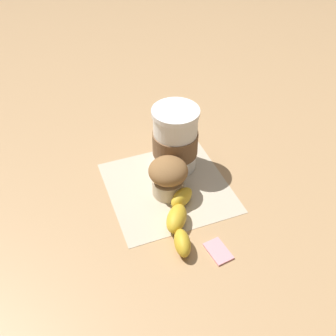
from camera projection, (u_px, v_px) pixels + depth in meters
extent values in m
plane|color=tan|center=(168.00, 187.00, 0.78)|extent=(3.00, 3.00, 0.00)
cube|color=beige|center=(168.00, 187.00, 0.78)|extent=(0.26, 0.26, 0.00)
cylinder|color=white|center=(175.00, 141.00, 0.79)|extent=(0.09, 0.09, 0.13)
cylinder|color=white|center=(176.00, 112.00, 0.74)|extent=(0.09, 0.09, 0.01)
cylinder|color=brown|center=(175.00, 143.00, 0.79)|extent=(0.09, 0.09, 0.05)
cylinder|color=beige|center=(168.00, 186.00, 0.76)|extent=(0.06, 0.06, 0.03)
ellipsoid|color=olive|center=(168.00, 171.00, 0.73)|extent=(0.07, 0.07, 0.05)
ellipsoid|color=gold|center=(184.00, 197.00, 0.74)|extent=(0.05, 0.06, 0.03)
ellipsoid|color=gold|center=(177.00, 218.00, 0.70)|extent=(0.07, 0.07, 0.03)
ellipsoid|color=gold|center=(182.00, 243.00, 0.66)|extent=(0.06, 0.04, 0.03)
cube|color=pink|center=(218.00, 251.00, 0.66)|extent=(0.05, 0.03, 0.01)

